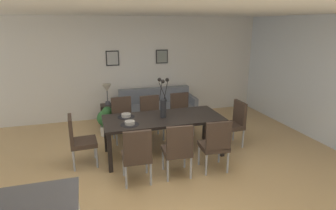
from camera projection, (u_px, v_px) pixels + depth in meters
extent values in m
plane|color=tan|center=(160.00, 175.00, 4.65)|extent=(9.00, 9.00, 0.00)
cube|color=silver|center=(127.00, 68.00, 7.28)|extent=(9.00, 0.10, 2.60)
cube|color=white|center=(328.00, 81.00, 5.65)|extent=(0.10, 6.30, 2.60)
cube|color=white|center=(151.00, 9.00, 4.28)|extent=(9.00, 7.20, 0.08)
cube|color=black|center=(163.00, 119.00, 5.22)|extent=(2.20, 0.95, 0.05)
cube|color=black|center=(205.00, 124.00, 5.99)|extent=(0.07, 0.07, 0.69)
cube|color=black|center=(106.00, 135.00, 5.43)|extent=(0.07, 0.07, 0.69)
cube|color=black|center=(223.00, 139.00, 5.23)|extent=(0.07, 0.07, 0.69)
cube|color=black|center=(110.00, 153.00, 4.66)|extent=(0.07, 0.07, 0.69)
cube|color=#3D2D23|center=(136.00, 157.00, 4.38)|extent=(0.46, 0.46, 0.08)
cube|color=#3D2D23|center=(138.00, 146.00, 4.13)|extent=(0.42, 0.08, 0.48)
cylinder|color=#9EA0A5|center=(147.00, 163.00, 4.66)|extent=(0.04, 0.04, 0.38)
cylinder|color=#9EA0A5|center=(124.00, 165.00, 4.58)|extent=(0.04, 0.04, 0.38)
cylinder|color=#9EA0A5|center=(151.00, 174.00, 4.31)|extent=(0.04, 0.04, 0.38)
cylinder|color=#9EA0A5|center=(126.00, 177.00, 4.22)|extent=(0.04, 0.04, 0.38)
cube|color=#3D2D23|center=(124.00, 122.00, 5.89)|extent=(0.46, 0.46, 0.08)
cube|color=#3D2D23|center=(121.00, 108.00, 5.99)|extent=(0.42, 0.08, 0.48)
cylinder|color=#9EA0A5|center=(117.00, 137.00, 5.73)|extent=(0.04, 0.04, 0.38)
cylinder|color=#9EA0A5|center=(135.00, 134.00, 5.85)|extent=(0.04, 0.04, 0.38)
cylinder|color=#9EA0A5|center=(114.00, 130.00, 6.07)|extent=(0.04, 0.04, 0.38)
cylinder|color=#9EA0A5|center=(131.00, 128.00, 6.19)|extent=(0.04, 0.04, 0.38)
cube|color=#3D2D23|center=(177.00, 151.00, 4.57)|extent=(0.47, 0.47, 0.08)
cube|color=#3D2D23|center=(180.00, 141.00, 4.32)|extent=(0.42, 0.09, 0.48)
cylinder|color=#9EA0A5|center=(185.00, 157.00, 4.85)|extent=(0.04, 0.04, 0.38)
cylinder|color=#9EA0A5|center=(163.00, 160.00, 4.77)|extent=(0.04, 0.04, 0.38)
cylinder|color=#9EA0A5|center=(191.00, 168.00, 4.49)|extent=(0.04, 0.04, 0.38)
cylinder|color=#9EA0A5|center=(168.00, 171.00, 4.41)|extent=(0.04, 0.04, 0.38)
cube|color=#3D2D23|center=(152.00, 120.00, 6.02)|extent=(0.47, 0.47, 0.08)
cube|color=#3D2D23|center=(150.00, 106.00, 6.11)|extent=(0.42, 0.09, 0.48)
cylinder|color=#9EA0A5|center=(146.00, 135.00, 5.85)|extent=(0.04, 0.04, 0.38)
cylinder|color=#9EA0A5|center=(164.00, 132.00, 5.97)|extent=(0.04, 0.04, 0.38)
cylinder|color=#9EA0A5|center=(142.00, 128.00, 6.19)|extent=(0.04, 0.04, 0.38)
cylinder|color=#9EA0A5|center=(158.00, 126.00, 6.31)|extent=(0.04, 0.04, 0.38)
cube|color=#3D2D23|center=(214.00, 146.00, 4.75)|extent=(0.47, 0.47, 0.08)
cube|color=#3D2D23|center=(219.00, 136.00, 4.49)|extent=(0.42, 0.09, 0.48)
cylinder|color=#9EA0A5|center=(219.00, 153.00, 5.03)|extent=(0.04, 0.04, 0.38)
cylinder|color=#9EA0A5|center=(199.00, 155.00, 4.95)|extent=(0.04, 0.04, 0.38)
cylinder|color=#9EA0A5|center=(228.00, 163.00, 4.67)|extent=(0.04, 0.04, 0.38)
cylinder|color=#9EA0A5|center=(206.00, 165.00, 4.59)|extent=(0.04, 0.04, 0.38)
cube|color=#3D2D23|center=(182.00, 117.00, 6.25)|extent=(0.46, 0.46, 0.08)
cube|color=#3D2D23|center=(179.00, 103.00, 6.34)|extent=(0.42, 0.08, 0.48)
cylinder|color=#9EA0A5|center=(178.00, 130.00, 6.08)|extent=(0.04, 0.04, 0.38)
cylinder|color=#9EA0A5|center=(194.00, 128.00, 6.20)|extent=(0.04, 0.04, 0.38)
cylinder|color=#9EA0A5|center=(171.00, 125.00, 6.42)|extent=(0.04, 0.04, 0.38)
cylinder|color=#9EA0A5|center=(187.00, 123.00, 6.54)|extent=(0.04, 0.04, 0.38)
cube|color=#3D2D23|center=(84.00, 143.00, 4.89)|extent=(0.46, 0.46, 0.08)
cube|color=#3D2D23|center=(71.00, 130.00, 4.75)|extent=(0.08, 0.42, 0.48)
cylinder|color=#9EA0A5|center=(97.00, 158.00, 4.84)|extent=(0.04, 0.04, 0.38)
cylinder|color=#9EA0A5|center=(95.00, 149.00, 5.19)|extent=(0.04, 0.04, 0.38)
cylinder|color=#9EA0A5|center=(74.00, 161.00, 4.72)|extent=(0.04, 0.04, 0.38)
cylinder|color=#9EA0A5|center=(73.00, 152.00, 5.06)|extent=(0.04, 0.04, 0.38)
cube|color=#3D2D23|center=(231.00, 126.00, 5.68)|extent=(0.44, 0.44, 0.08)
cube|color=#3D2D23|center=(240.00, 113.00, 5.66)|extent=(0.06, 0.42, 0.48)
cylinder|color=#9EA0A5|center=(217.00, 134.00, 5.87)|extent=(0.04, 0.04, 0.38)
cylinder|color=#9EA0A5|center=(226.00, 141.00, 5.52)|extent=(0.04, 0.04, 0.38)
cylinder|color=#9EA0A5|center=(233.00, 132.00, 5.97)|extent=(0.04, 0.04, 0.38)
cylinder|color=#9EA0A5|center=(243.00, 139.00, 5.63)|extent=(0.04, 0.04, 0.38)
cylinder|color=#232326|center=(163.00, 109.00, 5.17)|extent=(0.11, 0.11, 0.34)
cylinder|color=black|center=(166.00, 91.00, 5.11)|extent=(0.05, 0.12, 0.37)
sphere|color=black|center=(167.00, 80.00, 5.07)|extent=(0.07, 0.07, 0.07)
cylinder|color=black|center=(161.00, 91.00, 5.11)|extent=(0.08, 0.05, 0.38)
sphere|color=black|center=(159.00, 80.00, 5.08)|extent=(0.07, 0.07, 0.07)
cylinder|color=black|center=(163.00, 92.00, 5.02)|extent=(0.15, 0.06, 0.36)
sphere|color=black|center=(163.00, 81.00, 4.93)|extent=(0.07, 0.07, 0.07)
cylinder|color=black|center=(130.00, 124.00, 4.84)|extent=(0.32, 0.32, 0.01)
cylinder|color=#B2ADA3|center=(130.00, 123.00, 4.83)|extent=(0.17, 0.17, 0.06)
cylinder|color=gray|center=(130.00, 122.00, 4.82)|extent=(0.13, 0.13, 0.04)
cylinder|color=black|center=(126.00, 117.00, 5.23)|extent=(0.32, 0.32, 0.01)
cylinder|color=#B2ADA3|center=(126.00, 115.00, 5.22)|extent=(0.17, 0.17, 0.06)
cylinder|color=gray|center=(126.00, 114.00, 5.22)|extent=(0.13, 0.13, 0.04)
cube|color=slate|center=(158.00, 113.00, 7.18)|extent=(1.87, 0.84, 0.42)
cube|color=slate|center=(155.00, 95.00, 7.38)|extent=(1.87, 0.16, 0.38)
cube|color=slate|center=(190.00, 99.00, 7.33)|extent=(0.10, 0.84, 0.20)
cube|color=slate|center=(123.00, 104.00, 6.85)|extent=(0.10, 0.84, 0.20)
cube|color=black|center=(109.00, 115.00, 6.87)|extent=(0.36, 0.36, 0.52)
cylinder|color=#4C4C51|center=(108.00, 103.00, 6.79)|extent=(0.12, 0.12, 0.08)
cylinder|color=#4C4C51|center=(107.00, 96.00, 6.74)|extent=(0.02, 0.02, 0.30)
cone|color=beige|center=(107.00, 88.00, 6.68)|extent=(0.22, 0.22, 0.18)
cube|color=black|center=(112.00, 58.00, 7.04)|extent=(0.32, 0.02, 0.38)
cube|color=#B2B2AD|center=(113.00, 58.00, 7.03)|extent=(0.27, 0.01, 0.33)
cube|color=black|center=(162.00, 57.00, 7.39)|extent=(0.32, 0.02, 0.36)
cube|color=gray|center=(162.00, 57.00, 7.38)|extent=(0.27, 0.01, 0.31)
cylinder|color=silver|center=(106.00, 130.00, 6.29)|extent=(0.24, 0.24, 0.22)
sphere|color=#2D6633|center=(105.00, 118.00, 6.20)|extent=(0.36, 0.36, 0.36)
sphere|color=#2D6633|center=(107.00, 112.00, 6.15)|extent=(0.22, 0.22, 0.22)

